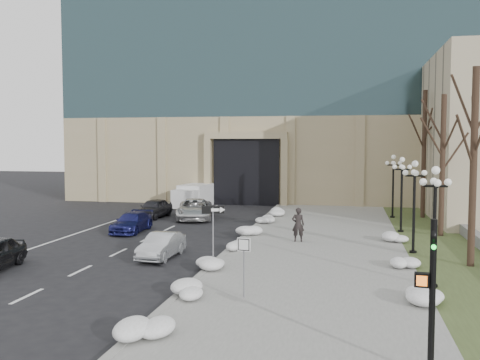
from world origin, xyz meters
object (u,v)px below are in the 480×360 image
Objects in this scene: car_e at (154,208)px; one_way_sign at (217,217)px; car_b at (161,246)px; car_c at (132,222)px; traffic_signal at (431,301)px; pedestrian at (298,225)px; lamppost_b at (414,194)px; lamppost_a at (435,210)px; lamppost_c at (402,184)px; keep_sign at (244,255)px; box_truck at (196,196)px; lamppost_d at (393,178)px; car_d at (195,209)px.

car_e is 1.47× the size of one_way_sign.
car_e is at bearing 114.15° from car_b.
car_c is 24.10m from traffic_signal.
lamppost_b is (5.97, -1.79, 2.00)m from pedestrian.
car_b is 1.94× the size of pedestrian.
one_way_sign is 9.16m from lamppost_a.
traffic_signal is at bearing -71.59° from one_way_sign.
lamppost_c is at bearing 93.23° from traffic_signal.
lamppost_c is at bearing 90.00° from lamppost_a.
lamppost_b is (16.67, -3.64, 2.46)m from car_c.
car_c is at bearing 135.67° from keep_sign.
keep_sign is (9.80, -13.06, 1.06)m from car_c.
lamppost_c is (0.00, 13.00, 0.00)m from lamppost_a.
car_b and car_c have the same top height.
lamppost_d is at bearing -9.73° from box_truck.
lamppost_a is at bearing 31.83° from keep_sign.
lamppost_a is at bearing -61.98° from car_d.
pedestrian is 0.40× the size of lamppost_c.
lamppost_b is (17.62, -10.10, 2.36)m from car_e.
box_truck is 17.33m from lamppost_d.
car_e is at bearing 100.89° from one_way_sign.
car_e is 7.75m from box_truck.
lamppost_c reaches higher than keep_sign.
lamppost_b is at bearing 91.69° from traffic_signal.
traffic_signal is (16.30, -24.99, 1.21)m from car_e.
car_d is (2.30, 6.24, 0.14)m from car_c.
one_way_sign is at bearing -83.22° from car_d.
car_e is 0.88× the size of lamppost_d.
car_d is 8.18m from box_truck.
car_e is 18.01m from lamppost_d.
one_way_sign is (7.68, -8.54, 1.73)m from car_c.
traffic_signal is at bearing -35.82° from keep_sign.
car_b is at bearing -64.45° from car_e.
car_c is 17.24m from lamppost_b.
traffic_signal reaches higher than car_d.
box_truck is at bearing 145.72° from lamppost_c.
traffic_signal is 21.46m from lamppost_c.
traffic_signal reaches higher than one_way_sign.
lamppost_b is at bearing -90.00° from lamppost_d.
car_b is 1.63× the size of keep_sign.
car_d is 1.13× the size of lamppost_c.
pedestrian is 0.40× the size of lamppost_b.
car_b is 0.58× the size of box_truck.
lamppost_c is at bearing 90.00° from lamppost_b.
lamppost_b is at bearing -26.37° from car_e.
keep_sign is at bearing -82.00° from car_d.
car_c is 17.09m from lamppost_c.
car_d reaches higher than car_e.
keep_sign is (10.75, -19.52, 0.96)m from car_e.
car_c is 14.13m from box_truck.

